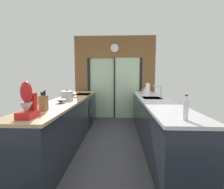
{
  "coord_description": "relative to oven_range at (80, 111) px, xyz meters",
  "views": [
    {
      "loc": [
        0.17,
        -3.19,
        1.4
      ],
      "look_at": [
        -0.01,
        0.79,
        0.96
      ],
      "focal_mm": 26.92,
      "sensor_mm": 36.0,
      "label": 1
    }
  ],
  "objects": [
    {
      "name": "ground_plane",
      "position": [
        0.91,
        -0.65,
        -0.47
      ],
      "size": [
        5.04,
        7.6,
        0.02
      ],
      "primitive_type": "cube",
      "color": "#38383D"
    },
    {
      "name": "back_wall_unit",
      "position": [
        0.91,
        1.15,
        1.07
      ],
      "size": [
        2.64,
        0.12,
        2.7
      ],
      "color": "brown",
      "rests_on": "ground_plane"
    },
    {
      "name": "left_counter_run",
      "position": [
        -0.0,
        -1.12,
        0.01
      ],
      "size": [
        0.62,
        3.8,
        0.92
      ],
      "color": "#1E232D",
      "rests_on": "ground_plane"
    },
    {
      "name": "right_counter_run",
      "position": [
        1.82,
        -0.95,
        0.01
      ],
      "size": [
        0.62,
        3.8,
        0.92
      ],
      "color": "#1E232D",
      "rests_on": "ground_plane"
    },
    {
      "name": "sink_faucet",
      "position": [
        1.97,
        -0.7,
        0.65
      ],
      "size": [
        0.19,
        0.02,
        0.28
      ],
      "color": "#B7BABC",
      "rests_on": "right_counter_run"
    },
    {
      "name": "oven_range",
      "position": [
        0.0,
        0.0,
        0.0
      ],
      "size": [
        0.6,
        0.6,
        0.92
      ],
      "color": "black",
      "rests_on": "ground_plane"
    },
    {
      "name": "mixing_bowl_near",
      "position": [
        0.02,
        -1.52,
        0.5
      ],
      "size": [
        0.19,
        0.19,
        0.07
      ],
      "color": "#514C47",
      "rests_on": "left_counter_run"
    },
    {
      "name": "mixing_bowl_far",
      "position": [
        0.02,
        -0.65,
        0.51
      ],
      "size": [
        0.2,
        0.2,
        0.09
      ],
      "color": "#BC4C38",
      "rests_on": "left_counter_run"
    },
    {
      "name": "knife_block",
      "position": [
        0.02,
        -2.18,
        0.57
      ],
      "size": [
        0.08,
        0.14,
        0.29
      ],
      "color": "brown",
      "rests_on": "left_counter_run"
    },
    {
      "name": "stand_mixer",
      "position": [
        0.02,
        -2.58,
        0.63
      ],
      "size": [
        0.17,
        0.27,
        0.42
      ],
      "color": "red",
      "rests_on": "left_counter_run"
    },
    {
      "name": "stock_pot",
      "position": [
        0.02,
        -1.13,
        0.56
      ],
      "size": [
        0.25,
        0.25,
        0.21
      ],
      "color": "#B7BABC",
      "rests_on": "left_counter_run"
    },
    {
      "name": "kettle",
      "position": [
        1.8,
        0.33,
        0.56
      ],
      "size": [
        0.26,
        0.17,
        0.21
      ],
      "color": "#B7BABC",
      "rests_on": "right_counter_run"
    },
    {
      "name": "soap_bottle",
      "position": [
        1.8,
        -2.61,
        0.59
      ],
      "size": [
        0.06,
        0.06,
        0.28
      ],
      "color": "silver",
      "rests_on": "right_counter_run"
    },
    {
      "name": "paper_towel_roll",
      "position": [
        1.8,
        -0.12,
        0.61
      ],
      "size": [
        0.13,
        0.13,
        0.32
      ],
      "color": "#B7BABC",
      "rests_on": "right_counter_run"
    }
  ]
}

